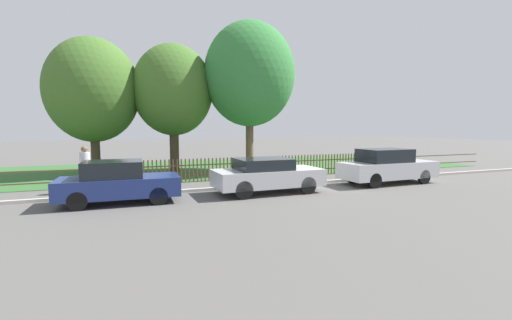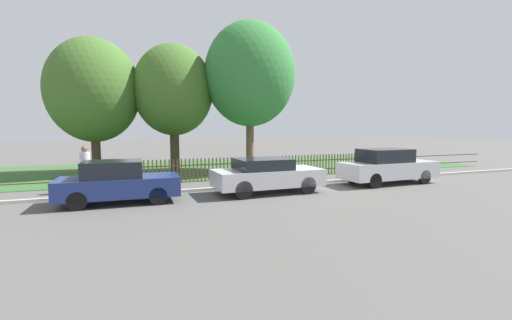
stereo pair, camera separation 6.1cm
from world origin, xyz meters
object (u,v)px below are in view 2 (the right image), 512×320
object	(u,v)px
covered_motorcycle	(253,169)
pedestrian_near_fence	(85,166)
tree_behind_motorcycle	(173,91)
parked_car_silver_hatchback	(118,182)
parked_car_black_saloon	(267,175)
parked_car_navy_estate	(387,166)
tree_mid_park	(250,75)
tree_nearest_kerb	(93,91)

from	to	relation	value
covered_motorcycle	pedestrian_near_fence	world-z (taller)	pedestrian_near_fence
tree_behind_motorcycle	covered_motorcycle	bearing A→B (deg)	-61.54
parked_car_silver_hatchback	tree_behind_motorcycle	size ratio (longest dim) A/B	0.54
parked_car_black_saloon	pedestrian_near_fence	size ratio (longest dim) A/B	2.32
parked_car_silver_hatchback	parked_car_navy_estate	xyz separation A→B (m)	(11.35, -0.00, 0.07)
pedestrian_near_fence	tree_behind_motorcycle	bearing A→B (deg)	-66.51
parked_car_navy_estate	covered_motorcycle	size ratio (longest dim) A/B	2.41
parked_car_silver_hatchback	pedestrian_near_fence	world-z (taller)	pedestrian_near_fence
tree_behind_motorcycle	tree_mid_park	xyz separation A→B (m)	(4.11, -1.34, 0.91)
tree_nearest_kerb	tree_mid_park	size ratio (longest dim) A/B	0.86
parked_car_black_saloon	parked_car_navy_estate	size ratio (longest dim) A/B	0.93
covered_motorcycle	tree_nearest_kerb	size ratio (longest dim) A/B	0.26
parked_car_black_saloon	tree_nearest_kerb	world-z (taller)	tree_nearest_kerb
tree_nearest_kerb	pedestrian_near_fence	bearing A→B (deg)	-89.36
tree_nearest_kerb	tree_mid_park	distance (m)	8.53
tree_nearest_kerb	parked_car_black_saloon	bearing A→B (deg)	-51.01
pedestrian_near_fence	tree_nearest_kerb	bearing A→B (deg)	-28.07
parked_car_silver_hatchback	parked_car_black_saloon	distance (m)	5.40
parked_car_silver_hatchback	tree_behind_motorcycle	distance (m)	9.06
tree_behind_motorcycle	tree_mid_park	distance (m)	4.42
pedestrian_near_fence	parked_car_navy_estate	bearing A→B (deg)	-129.46
parked_car_silver_hatchback	tree_behind_motorcycle	xyz separation A→B (m)	(2.86, 7.66, 3.90)
tree_behind_motorcycle	pedestrian_near_fence	world-z (taller)	tree_behind_motorcycle
tree_nearest_kerb	tree_mid_park	xyz separation A→B (m)	(8.27, -1.87, 1.01)
tree_nearest_kerb	parked_car_navy_estate	bearing A→B (deg)	-32.94
parked_car_navy_estate	pedestrian_near_fence	bearing A→B (deg)	167.36
tree_behind_motorcycle	pedestrian_near_fence	xyz separation A→B (m)	(-4.09, -5.27, -3.58)
pedestrian_near_fence	parked_car_silver_hatchback	bearing A→B (deg)	178.56
tree_behind_motorcycle	parked_car_navy_estate	bearing A→B (deg)	-42.07
covered_motorcycle	tree_nearest_kerb	distance (m)	9.89
tree_behind_motorcycle	parked_car_black_saloon	bearing A→B (deg)	-71.83
tree_mid_park	pedestrian_near_fence	size ratio (longest dim) A/B	4.61
parked_car_navy_estate	tree_nearest_kerb	size ratio (longest dim) A/B	0.63
tree_nearest_kerb	tree_behind_motorcycle	bearing A→B (deg)	-7.29
parked_car_black_saloon	parked_car_navy_estate	world-z (taller)	parked_car_navy_estate
parked_car_navy_estate	tree_mid_park	size ratio (longest dim) A/B	0.54
covered_motorcycle	tree_mid_park	bearing A→B (deg)	67.47
tree_behind_motorcycle	pedestrian_near_fence	distance (m)	7.57
covered_motorcycle	tree_mid_park	distance (m)	6.39
tree_behind_motorcycle	parked_car_silver_hatchback	bearing A→B (deg)	-110.48
parked_car_silver_hatchback	pedestrian_near_fence	bearing A→B (deg)	118.53
parked_car_black_saloon	tree_mid_park	world-z (taller)	tree_mid_park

